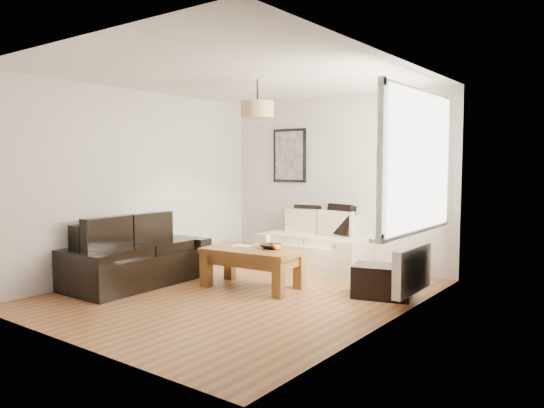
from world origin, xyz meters
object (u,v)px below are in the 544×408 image
Objects in this scene: sofa_leather at (138,253)px; ottoman at (382,282)px; loveseat_cream at (315,242)px; coffee_table at (252,268)px.

sofa_leather reaches higher than ottoman.
loveseat_cream is 1.50m from coffee_table.
loveseat_cream is at bearing 148.06° from ottoman.
ottoman is (1.54, -0.96, -0.21)m from loveseat_cream.
coffee_table reaches higher than ottoman.
sofa_leather is at bearing -152.53° from coffee_table.
loveseat_cream is 0.87× the size of sofa_leather.
coffee_table is at bearing -63.96° from sofa_leather.
coffee_table is 1.62m from ottoman.
ottoman is at bearing -68.03° from sofa_leather.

